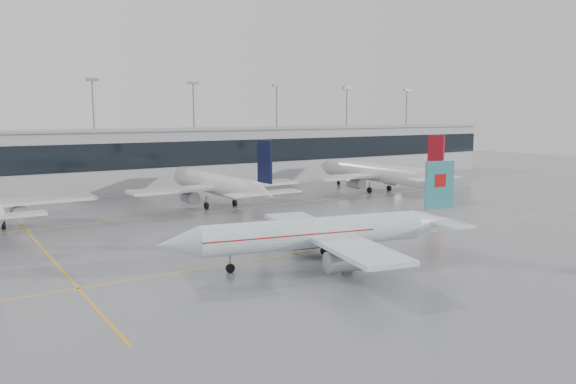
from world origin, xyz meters
TOP-DOWN VIEW (x-y plane):
  - ground at (0.00, 0.00)m, footprint 320.00×320.00m
  - taxi_line_main at (0.00, 0.00)m, footprint 120.00×0.25m
  - taxi_line_north at (0.00, 30.00)m, footprint 120.00×0.25m
  - taxi_line_cross at (-30.00, 15.00)m, footprint 0.25×60.00m
  - terminal at (0.00, 62.00)m, footprint 180.00×15.00m
  - terminal_glass at (0.00, 54.45)m, footprint 180.00×0.20m
  - terminal_roof at (0.00, 62.00)m, footprint 182.00×16.00m
  - light_masts at (0.00, 68.00)m, footprint 156.40×1.00m
  - air_canada_jet at (-6.31, -4.99)m, footprint 33.40×26.34m
  - parked_jet_c at (-0.00, 33.69)m, footprint 29.64×36.96m
  - parked_jet_d at (35.00, 33.69)m, footprint 29.64×36.96m

SIDE VIEW (x-z plane):
  - ground at x=0.00m, z-range 0.00..0.00m
  - taxi_line_main at x=0.00m, z-range 0.00..0.01m
  - taxi_line_north at x=0.00m, z-range 0.00..0.01m
  - taxi_line_cross at x=-30.00m, z-range 0.00..0.01m
  - air_canada_jet at x=-6.31m, z-range -1.91..8.31m
  - parked_jet_c at x=0.00m, z-range -2.15..9.57m
  - parked_jet_d at x=35.00m, z-range -2.15..9.57m
  - terminal at x=0.00m, z-range 0.00..12.00m
  - terminal_glass at x=0.00m, z-range 5.00..10.00m
  - terminal_roof at x=0.00m, z-range 12.00..12.40m
  - light_masts at x=0.00m, z-range 2.04..24.64m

